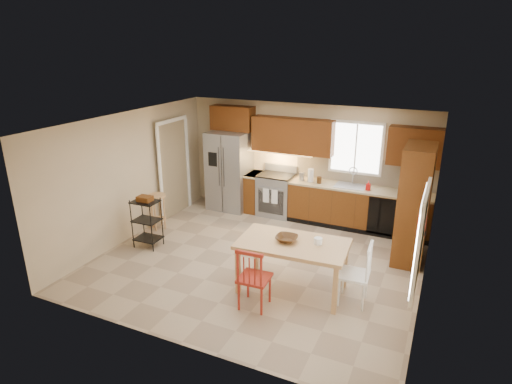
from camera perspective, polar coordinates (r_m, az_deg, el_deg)
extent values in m
plane|color=tan|center=(7.81, 0.34, -9.11)|extent=(5.50, 5.50, 0.00)
cube|color=silver|center=(6.98, 0.38, 9.25)|extent=(5.50, 5.00, 0.02)
cube|color=#CCB793|center=(9.53, 6.56, 4.18)|extent=(5.50, 0.02, 2.50)
cube|color=#CCB793|center=(5.31, -10.91, -8.77)|extent=(5.50, 0.02, 2.50)
cube|color=#CCB793|center=(8.74, -16.32, 2.10)|extent=(0.02, 5.00, 2.50)
cube|color=#CCB793|center=(6.74, 22.26, -3.72)|extent=(0.02, 5.00, 2.50)
cube|color=gray|center=(9.94, -3.55, 2.85)|extent=(0.92, 0.75, 1.82)
cube|color=gray|center=(9.67, 2.70, -0.42)|extent=(0.76, 0.63, 0.92)
cube|color=#623412|center=(9.89, -0.22, 0.00)|extent=(0.30, 0.60, 0.90)
cube|color=#623412|center=(9.20, 13.42, -2.05)|extent=(2.92, 0.60, 0.90)
cube|color=black|center=(8.86, 16.57, -3.19)|extent=(0.60, 0.02, 0.78)
cube|color=beige|center=(9.24, 14.13, 2.74)|extent=(2.92, 0.03, 0.55)
cube|color=#5D290F|center=(9.84, -3.14, 9.82)|extent=(1.00, 0.35, 0.55)
cube|color=#5D290F|center=(9.32, 4.88, 7.51)|extent=(1.80, 0.35, 0.75)
cube|color=#5D290F|center=(8.82, 20.41, 5.69)|extent=(1.00, 0.35, 0.75)
cube|color=white|center=(9.15, 13.19, 5.73)|extent=(1.12, 0.04, 1.12)
cube|color=gray|center=(9.10, 12.45, 0.53)|extent=(0.62, 0.46, 0.16)
cube|color=#FFBF66|center=(9.49, 3.05, 5.32)|extent=(1.60, 0.30, 0.01)
imported|color=red|center=(8.90, 14.75, 0.84)|extent=(0.09, 0.09, 0.19)
cylinder|color=white|center=(9.20, 7.30, 2.22)|extent=(0.12, 0.12, 0.28)
cylinder|color=gray|center=(9.27, 6.11, 2.08)|extent=(0.11, 0.11, 0.18)
cylinder|color=#462912|center=(9.14, 8.42, 1.59)|extent=(0.10, 0.10, 0.14)
cube|color=#623412|center=(7.94, 20.31, -1.59)|extent=(0.50, 0.95, 2.10)
cylinder|color=red|center=(6.93, 21.19, -4.27)|extent=(0.12, 0.12, 0.36)
cube|color=white|center=(5.60, 21.09, -5.99)|extent=(0.04, 1.02, 1.32)
cube|color=#8C7A59|center=(9.72, -10.93, 3.02)|extent=(0.04, 0.95, 2.10)
imported|color=#462912|center=(6.64, 4.10, -6.58)|extent=(0.36, 0.36, 0.08)
cylinder|color=white|center=(6.59, 8.28, -6.66)|extent=(0.14, 0.14, 0.15)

